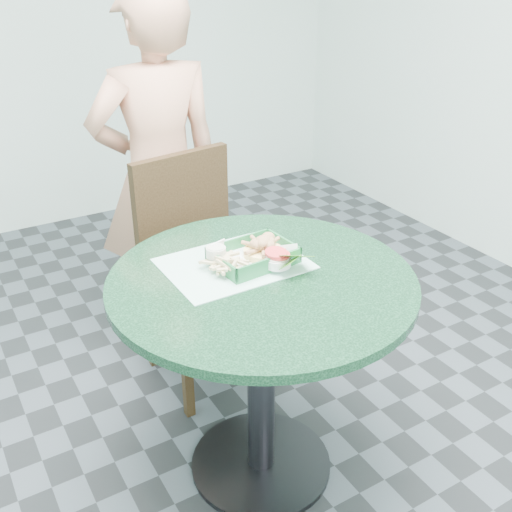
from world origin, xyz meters
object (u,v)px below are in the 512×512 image
dining_chair (196,256)px  crab_sandwich (264,251)px  food_basket (253,264)px  sauce_ramekin (216,256)px  diner_person (159,170)px  cafe_table (262,330)px

dining_chair → crab_sandwich: 0.61m
dining_chair → food_basket: (-0.06, -0.55, 0.23)m
dining_chair → sauce_ramekin: dining_chair is taller
dining_chair → sauce_ramekin: size_ratio=15.27×
diner_person → dining_chair: bearing=96.1°
dining_chair → crab_sandwich: size_ratio=7.46×
dining_chair → crab_sandwich: (-0.02, -0.55, 0.27)m
crab_sandwich → sauce_ramekin: 0.15m
cafe_table → food_basket: bearing=75.7°
dining_chair → diner_person: diner_person is taller
cafe_table → dining_chair: bearing=83.0°
diner_person → crab_sandwich: bearing=92.9°
dining_chair → cafe_table: bearing=-105.8°
dining_chair → sauce_ramekin: 0.59m
food_basket → sauce_ramekin: sauce_ramekin is taller
dining_chair → crab_sandwich: bearing=-100.7°
cafe_table → sauce_ramekin: (-0.08, 0.13, 0.22)m
diner_person → sauce_ramekin: diner_person is taller
sauce_ramekin → cafe_table: bearing=-58.4°
crab_sandwich → sauce_ramekin: (-0.14, 0.05, 0.00)m
cafe_table → food_basket: (0.02, 0.09, 0.19)m
crab_sandwich → food_basket: bearing=178.4°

